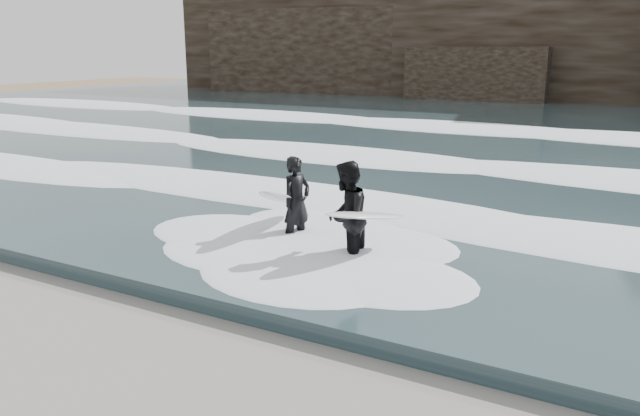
# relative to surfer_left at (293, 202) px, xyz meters

# --- Properties ---
(sea) EXTENTS (90.00, 52.00, 0.30)m
(sea) POSITION_rel_surfer_left_xyz_m (2.11, 22.43, -0.80)
(sea) COLOR #26393D
(sea) RESTS_ON ground
(headland) EXTENTS (70.00, 9.00, 10.00)m
(headland) POSITION_rel_surfer_left_xyz_m (2.11, 39.43, 4.05)
(headland) COLOR black
(headland) RESTS_ON ground
(foam_near) EXTENTS (60.00, 3.20, 0.20)m
(foam_near) POSITION_rel_surfer_left_xyz_m (2.11, 2.43, -0.55)
(foam_near) COLOR white
(foam_near) RESTS_ON sea
(foam_mid) EXTENTS (60.00, 4.00, 0.24)m
(foam_mid) POSITION_rel_surfer_left_xyz_m (2.11, 9.43, -0.53)
(foam_mid) COLOR white
(foam_mid) RESTS_ON sea
(foam_far) EXTENTS (60.00, 4.80, 0.30)m
(foam_far) POSITION_rel_surfer_left_xyz_m (2.11, 18.43, -0.50)
(foam_far) COLOR white
(foam_far) RESTS_ON sea
(surfer_left) EXTENTS (1.33, 2.34, 1.88)m
(surfer_left) POSITION_rel_surfer_left_xyz_m (0.00, 0.00, 0.00)
(surfer_left) COLOR black
(surfer_left) RESTS_ON ground
(surfer_right) EXTENTS (1.45, 2.11, 2.02)m
(surfer_right) POSITION_rel_surfer_left_xyz_m (1.59, -0.70, 0.07)
(surfer_right) COLOR black
(surfer_right) RESTS_ON ground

